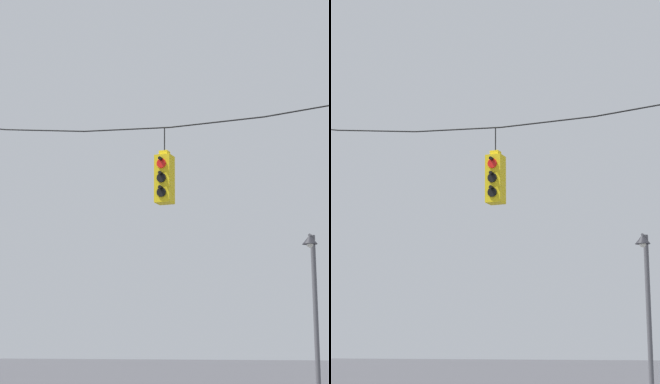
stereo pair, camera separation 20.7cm
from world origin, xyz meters
TOP-DOWN VIEW (x-y plane):
  - span_wire at (0.00, 0.50)m, footprint 14.30×0.03m
  - traffic_light_near_left_pole at (-1.15, 0.50)m, footprint 0.34×0.58m
  - street_lamp at (1.18, 4.42)m, footprint 0.37×0.65m

SIDE VIEW (x-z plane):
  - street_lamp at x=1.18m, z-range 0.76..5.27m
  - traffic_light_near_left_pole at x=-1.15m, z-range 4.45..6.09m
  - span_wire at x=0.00m, z-range 6.23..7.04m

